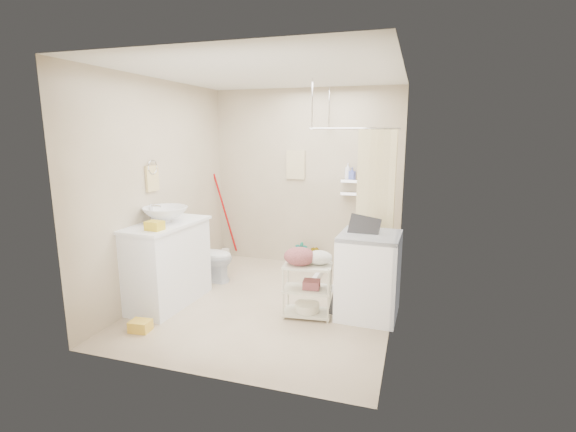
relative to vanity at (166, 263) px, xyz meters
name	(u,v)px	position (x,y,z in m)	size (l,w,h in m)	color
floor	(270,302)	(1.16, 0.36, -0.48)	(3.20, 3.20, 0.00)	#BFAC8F
ceiling	(268,73)	(1.16, 0.36, 2.12)	(2.80, 3.20, 0.04)	silver
wall_back	(306,179)	(1.16, 1.96, 0.82)	(2.80, 0.04, 2.60)	#B9AA8F
wall_front	(198,223)	(1.16, -1.24, 0.82)	(2.80, 0.04, 2.60)	#B9AA8F
wall_left	(161,189)	(-0.24, 0.36, 0.82)	(0.04, 3.20, 2.60)	#B9AA8F
wall_right	(397,200)	(2.56, 0.36, 0.82)	(0.04, 3.20, 2.60)	#B9AA8F
vanity	(166,263)	(0.00, 0.00, 0.00)	(0.61, 1.10, 0.97)	silver
sink	(165,214)	(0.00, 0.05, 0.57)	(0.51, 0.51, 0.17)	silver
counter_basket	(155,226)	(0.12, -0.34, 0.53)	(0.17, 0.14, 0.10)	gold
floor_basket	(140,324)	(0.15, -0.72, -0.40)	(0.29, 0.22, 0.16)	yellow
toilet	(209,256)	(0.12, 0.83, -0.15)	(0.38, 0.66, 0.67)	silver
mop	(224,216)	(-0.15, 1.88, 0.19)	(0.13, 0.13, 1.34)	#A60708
potted_plant_a	(301,254)	(1.15, 1.78, -0.30)	(0.19, 0.13, 0.36)	brown
potted_plant_b	(314,256)	(1.33, 1.82, -0.33)	(0.17, 0.14, 0.31)	brown
hanging_towel	(296,165)	(1.01, 1.94, 1.02)	(0.28, 0.03, 0.42)	#C6B98F
towel_ring	(152,177)	(-0.22, 0.16, 0.99)	(0.04, 0.22, 0.34)	#D9BF79
tp_holder	(169,234)	(-0.20, 0.41, 0.24)	(0.08, 0.12, 0.14)	white
shower	(357,204)	(2.01, 1.41, 0.57)	(1.10, 1.10, 2.10)	silver
shampoo_bottle_a	(348,171)	(1.80, 1.88, 0.95)	(0.09, 0.09, 0.23)	silver
shampoo_bottle_b	(352,173)	(1.86, 1.86, 0.92)	(0.08, 0.08, 0.17)	#4C5BB8
washing_machine	(369,275)	(2.30, 0.36, -0.02)	(0.63, 0.65, 0.92)	white
laundry_rack	(307,286)	(1.67, 0.12, -0.13)	(0.51, 0.30, 0.71)	beige
ironing_board	(355,267)	(2.16, 0.24, 0.09)	(0.33, 0.10, 1.15)	black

